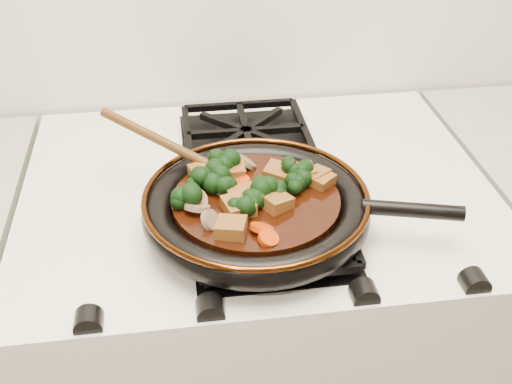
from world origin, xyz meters
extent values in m
cube|color=white|center=(0.00, 1.69, 0.45)|extent=(0.76, 0.60, 0.90)
cylinder|color=black|center=(-0.02, 1.57, 0.93)|extent=(0.30, 0.30, 0.01)
torus|color=black|center=(-0.02, 1.57, 0.94)|extent=(0.33, 0.33, 0.04)
torus|color=#431E09|center=(-0.02, 1.57, 0.96)|extent=(0.33, 0.33, 0.01)
cylinder|color=black|center=(0.19, 1.51, 0.96)|extent=(0.14, 0.06, 0.02)
cylinder|color=black|center=(-0.02, 1.57, 0.95)|extent=(0.24, 0.24, 0.02)
cube|color=brown|center=(0.08, 1.59, 0.97)|extent=(0.05, 0.05, 0.02)
cube|color=brown|center=(-0.05, 1.63, 0.97)|extent=(0.04, 0.04, 0.02)
cube|color=brown|center=(-0.04, 1.56, 0.97)|extent=(0.05, 0.05, 0.03)
cube|color=brown|center=(0.06, 1.61, 0.97)|extent=(0.04, 0.04, 0.03)
cube|color=brown|center=(-0.05, 1.54, 0.97)|extent=(0.05, 0.05, 0.03)
cube|color=brown|center=(-0.06, 1.49, 0.97)|extent=(0.05, 0.05, 0.02)
cube|color=brown|center=(0.08, 1.60, 0.97)|extent=(0.05, 0.05, 0.02)
cube|color=brown|center=(-0.09, 1.64, 0.97)|extent=(0.05, 0.04, 0.02)
cube|color=brown|center=(0.01, 1.54, 0.97)|extent=(0.05, 0.05, 0.03)
cube|color=brown|center=(0.02, 1.62, 0.97)|extent=(0.05, 0.05, 0.03)
cylinder|color=#C23005|center=(-0.04, 1.60, 0.96)|extent=(0.03, 0.03, 0.02)
cylinder|color=#C23005|center=(-0.02, 1.49, 0.96)|extent=(0.03, 0.03, 0.02)
cylinder|color=#C23005|center=(0.03, 1.61, 0.96)|extent=(0.03, 0.03, 0.02)
cylinder|color=#C23005|center=(-0.11, 1.56, 0.96)|extent=(0.03, 0.03, 0.02)
cylinder|color=#C23005|center=(-0.02, 1.47, 0.96)|extent=(0.03, 0.03, 0.02)
cylinder|color=#7F6149|center=(-0.10, 1.55, 0.97)|extent=(0.05, 0.05, 0.02)
cylinder|color=#7F6149|center=(-0.09, 1.52, 0.97)|extent=(0.03, 0.04, 0.03)
cylinder|color=#7F6149|center=(-0.11, 1.57, 0.97)|extent=(0.05, 0.05, 0.03)
cylinder|color=#7F6149|center=(-0.02, 1.66, 0.97)|extent=(0.04, 0.04, 0.03)
ellipsoid|color=#4A2D10|center=(-0.06, 1.63, 0.96)|extent=(0.07, 0.06, 0.02)
cylinder|color=#4A2D10|center=(-0.15, 1.69, 0.99)|extent=(0.02, 0.02, 0.22)
camera|label=1|loc=(-0.12, 0.83, 1.48)|focal=45.00mm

